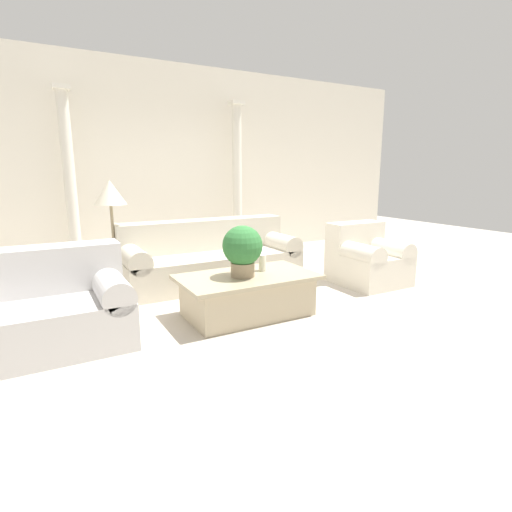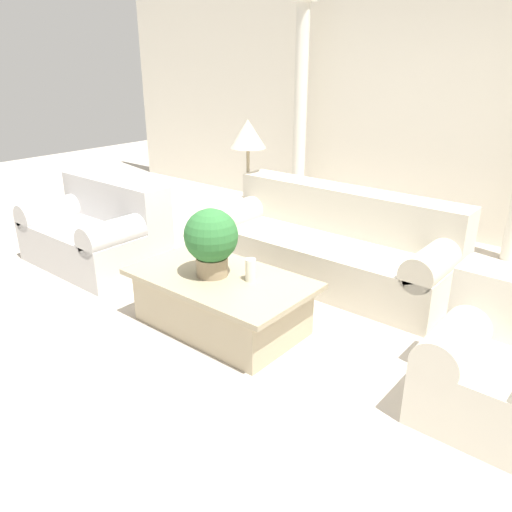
{
  "view_description": "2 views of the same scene",
  "coord_description": "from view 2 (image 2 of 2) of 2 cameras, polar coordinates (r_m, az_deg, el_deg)",
  "views": [
    {
      "loc": [
        -1.98,
        -3.93,
        1.47
      ],
      "look_at": [
        0.11,
        -0.18,
        0.55
      ],
      "focal_mm": 28.0,
      "sensor_mm": 36.0,
      "label": 1
    },
    {
      "loc": [
        2.26,
        -2.9,
        1.97
      ],
      "look_at": [
        -0.1,
        -0.06,
        0.48
      ],
      "focal_mm": 35.0,
      "sensor_mm": 36.0,
      "label": 2
    }
  ],
  "objects": [
    {
      "name": "ground_plane",
      "position": [
        4.17,
        1.6,
        -6.28
      ],
      "size": [
        16.0,
        16.0,
        0.0
      ],
      "primitive_type": "plane",
      "color": "#BCB2A3"
    },
    {
      "name": "pillar_candle",
      "position": [
        3.65,
        -0.62,
        -1.61
      ],
      "size": [
        0.08,
        0.08,
        0.17
      ],
      "color": "silver",
      "rests_on": "coffee_table"
    },
    {
      "name": "column_left",
      "position": [
        6.59,
        5.08,
        16.34
      ],
      "size": [
        0.23,
        0.23,
        2.63
      ],
      "color": "silver",
      "rests_on": "ground_plane"
    },
    {
      "name": "armchair",
      "position": [
        3.26,
        26.87,
        -10.77
      ],
      "size": [
        0.81,
        0.86,
        0.79
      ],
      "color": "beige",
      "rests_on": "ground_plane"
    },
    {
      "name": "loveseat",
      "position": [
        5.28,
        -17.52,
        2.85
      ],
      "size": [
        1.39,
        0.9,
        0.82
      ],
      "color": "beige",
      "rests_on": "ground_plane"
    },
    {
      "name": "sofa_long",
      "position": [
        4.73,
        8.65,
        1.33
      ],
      "size": [
        2.32,
        0.9,
        0.82
      ],
      "color": "beige",
      "rests_on": "ground_plane"
    },
    {
      "name": "coffee_table",
      "position": [
        3.86,
        -4.01,
        -5.14
      ],
      "size": [
        1.4,
        0.81,
        0.43
      ],
      "color": "tan",
      "rests_on": "ground_plane"
    },
    {
      "name": "potted_plant",
      "position": [
        3.69,
        -5.15,
        1.94
      ],
      "size": [
        0.4,
        0.4,
        0.52
      ],
      "color": "#937F60",
      "rests_on": "coffee_table"
    },
    {
      "name": "floor_lamp",
      "position": [
        5.33,
        -0.94,
        13.02
      ],
      "size": [
        0.37,
        0.37,
        1.37
      ],
      "color": "gray",
      "rests_on": "ground_plane"
    },
    {
      "name": "wall_back",
      "position": [
        6.17,
        19.04,
        17.34
      ],
      "size": [
        10.0,
        0.06,
        3.2
      ],
      "color": "silver",
      "rests_on": "ground_plane"
    }
  ]
}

